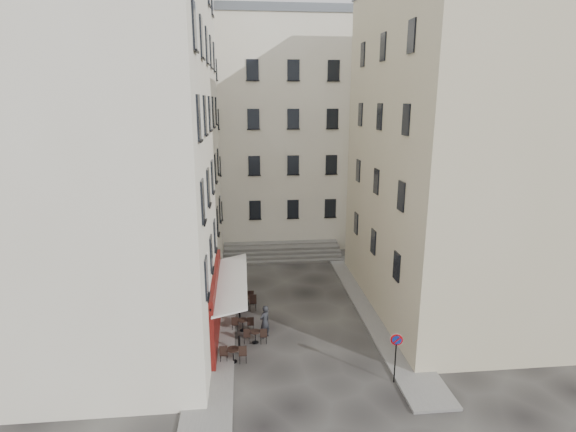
{
  "coord_description": "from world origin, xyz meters",
  "views": [
    {
      "loc": [
        -2.86,
        -20.38,
        11.81
      ],
      "look_at": [
        -0.4,
        4.0,
        5.52
      ],
      "focal_mm": 28.0,
      "sensor_mm": 36.0,
      "label": 1
    }
  ],
  "objects": [
    {
      "name": "ground",
      "position": [
        0.0,
        0.0,
        0.0
      ],
      "size": [
        90.0,
        90.0,
        0.0
      ],
      "primitive_type": "plane",
      "color": "black",
      "rests_on": "ground"
    },
    {
      "name": "sidewalk_left",
      "position": [
        -4.5,
        4.0,
        0.06
      ],
      "size": [
        2.0,
        22.0,
        0.12
      ],
      "primitive_type": "cube",
      "color": "slate",
      "rests_on": "ground"
    },
    {
      "name": "sidewalk_right",
      "position": [
        4.5,
        3.0,
        0.06
      ],
      "size": [
        2.0,
        18.0,
        0.12
      ],
      "primitive_type": "cube",
      "color": "slate",
      "rests_on": "ground"
    },
    {
      "name": "building_left",
      "position": [
        -10.5,
        3.0,
        10.31
      ],
      "size": [
        12.2,
        16.2,
        20.6
      ],
      "color": "beige",
      "rests_on": "ground"
    },
    {
      "name": "building_right",
      "position": [
        10.5,
        3.5,
        9.31
      ],
      "size": [
        12.2,
        14.2,
        18.6
      ],
      "color": "#BBB18B",
      "rests_on": "ground"
    },
    {
      "name": "building_back",
      "position": [
        -1.0,
        19.0,
        9.31
      ],
      "size": [
        18.2,
        10.2,
        18.6
      ],
      "color": "beige",
      "rests_on": "ground"
    },
    {
      "name": "cafe_storefront",
      "position": [
        -4.32,
        1.0,
        1.88
      ],
      "size": [
        1.74,
        7.3,
        3.5
      ],
      "color": "#410A09",
      "rests_on": "ground"
    },
    {
      "name": "stone_steps",
      "position": [
        0.0,
        12.57,
        0.4
      ],
      "size": [
        9.0,
        3.15,
        0.8
      ],
      "color": "#5E5B59",
      "rests_on": "ground"
    },
    {
      "name": "bollard_near",
      "position": [
        -3.25,
        -1.0,
        0.53
      ],
      "size": [
        0.12,
        0.12,
        0.98
      ],
      "color": "black",
      "rests_on": "ground"
    },
    {
      "name": "bollard_mid",
      "position": [
        -3.25,
        2.5,
        0.53
      ],
      "size": [
        0.12,
        0.12,
        0.98
      ],
      "color": "black",
      "rests_on": "ground"
    },
    {
      "name": "bollard_far",
      "position": [
        -3.25,
        6.0,
        0.53
      ],
      "size": [
        0.12,
        0.12,
        0.98
      ],
      "color": "black",
      "rests_on": "ground"
    },
    {
      "name": "no_parking_sign",
      "position": [
        3.41,
        -3.9,
        1.63
      ],
      "size": [
        0.52,
        0.16,
        2.3
      ],
      "rotation": [
        0.0,
        0.0,
        -0.23
      ],
      "color": "black",
      "rests_on": "ground"
    },
    {
      "name": "bistro_table_a",
      "position": [
        -3.53,
        -1.66,
        0.45
      ],
      "size": [
        1.26,
        0.59,
        0.88
      ],
      "color": "black",
      "rests_on": "ground"
    },
    {
      "name": "bistro_table_b",
      "position": [
        -2.46,
        -0.05,
        0.42
      ],
      "size": [
        1.17,
        0.55,
        0.82
      ],
      "color": "black",
      "rests_on": "ground"
    },
    {
      "name": "bistro_table_c",
      "position": [
        -3.08,
        1.25,
        0.42
      ],
      "size": [
        1.17,
        0.55,
        0.82
      ],
      "color": "black",
      "rests_on": "ground"
    },
    {
      "name": "bistro_table_d",
      "position": [
        -2.99,
        3.69,
        0.51
      ],
      "size": [
        1.43,
        0.67,
        1.0
      ],
      "color": "black",
      "rests_on": "ground"
    },
    {
      "name": "bistro_table_e",
      "position": [
        -3.06,
        4.46,
        0.47
      ],
      "size": [
        1.29,
        0.61,
        0.91
      ],
      "color": "black",
      "rests_on": "ground"
    },
    {
      "name": "pedestrian",
      "position": [
        -1.95,
        0.51,
        0.87
      ],
      "size": [
        0.75,
        0.74,
        1.74
      ],
      "primitive_type": "imported",
      "rotation": [
        0.0,
        0.0,
        3.88
      ],
      "color": "black",
      "rests_on": "ground"
    }
  ]
}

